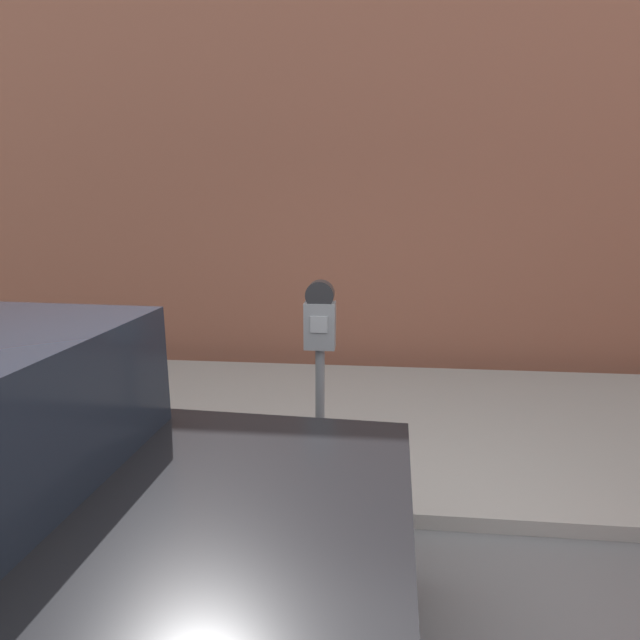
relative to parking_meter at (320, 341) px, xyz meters
name	(u,v)px	position (x,y,z in m)	size (l,w,h in m)	color
ground_plane	(288,630)	(-0.04, -1.10, -1.08)	(60.00, 60.00, 0.00)	slate
sidewalk	(328,420)	(-0.04, 1.10, -1.03)	(24.00, 2.80, 0.10)	#9E9B96
building_facade	(342,103)	(-0.04, 2.95, 1.93)	(24.00, 0.30, 6.03)	#935642
parking_meter	(320,341)	(0.00, 0.00, 0.00)	(0.19, 0.14, 1.36)	slate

